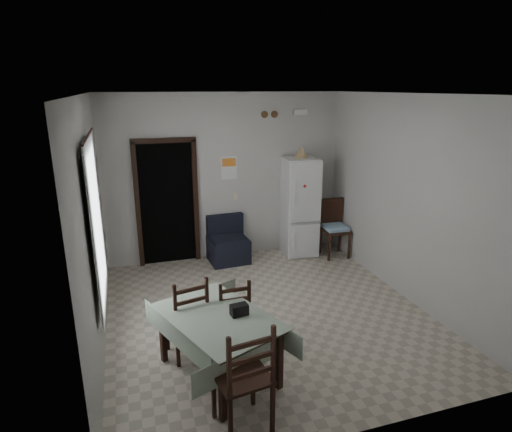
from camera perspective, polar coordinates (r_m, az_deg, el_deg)
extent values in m
plane|color=#B7AC96|center=(6.02, 1.46, -12.80)|extent=(4.50, 4.50, 0.00)
cube|color=black|center=(7.69, -11.95, 1.95)|extent=(0.90, 0.45, 2.10)
cube|color=black|center=(7.42, -15.51, 1.17)|extent=(0.08, 0.10, 2.18)
cube|color=black|center=(7.51, -8.04, 1.81)|extent=(0.08, 0.10, 2.18)
cube|color=black|center=(7.25, -12.27, 9.83)|extent=(1.06, 0.10, 0.08)
cube|color=silver|center=(4.98, -21.72, -1.08)|extent=(0.10, 1.20, 1.60)
cube|color=silver|center=(4.97, -20.46, -0.97)|extent=(0.02, 1.45, 1.85)
cylinder|color=black|center=(4.78, -21.51, 9.94)|extent=(0.02, 1.60, 0.02)
cube|color=white|center=(7.52, -3.63, 6.41)|extent=(0.28, 0.02, 0.40)
cube|color=orange|center=(7.50, -3.63, 7.16)|extent=(0.24, 0.01, 0.14)
cube|color=beige|center=(7.66, -2.83, 2.63)|extent=(0.08, 0.02, 0.12)
cylinder|color=brown|center=(7.59, 1.15, 13.39)|extent=(0.12, 0.03, 0.12)
cylinder|color=brown|center=(7.65, 2.46, 13.40)|extent=(0.12, 0.03, 0.12)
cube|color=white|center=(7.80, 5.88, 13.62)|extent=(0.25, 0.07, 0.09)
cone|color=tan|center=(7.60, 6.08, 8.48)|extent=(0.25, 0.25, 0.20)
cube|color=black|center=(4.55, -2.25, -12.39)|extent=(0.19, 0.13, 0.12)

